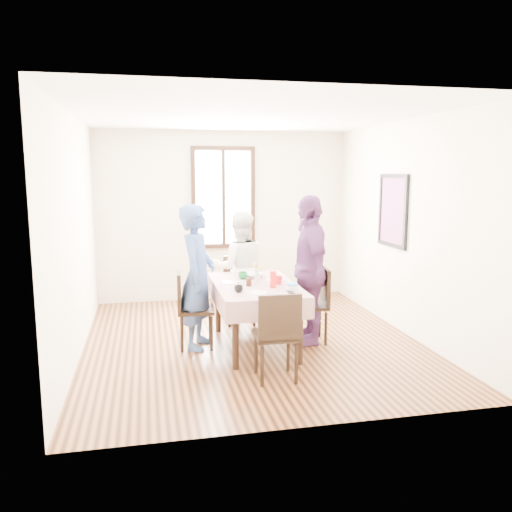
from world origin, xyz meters
The scene contains 31 objects.
ground centered at (0.00, 0.00, 0.00)m, with size 4.50×4.50×0.00m, color black.
back_wall centered at (0.00, 2.25, 1.35)m, with size 4.00×4.00×0.00m, color beige.
right_wall centered at (2.00, 0.00, 1.35)m, with size 4.50×4.50×0.00m, color beige.
window_frame centered at (0.00, 2.23, 1.65)m, with size 1.02×0.06×1.62m, color black.
window_pane centered at (0.00, 2.24, 1.65)m, with size 0.90×0.02×1.50m, color white.
art_poster centered at (1.98, 0.30, 1.55)m, with size 0.04×0.76×0.96m, color red.
dining_table centered at (0.00, -0.22, 0.38)m, with size 0.82×1.45×0.75m, color black.
tablecloth centered at (0.00, -0.22, 0.76)m, with size 0.94×1.57×0.01m, color #4E030B.
chair_left centered at (-0.68, -0.09, 0.46)m, with size 0.42×0.42×0.91m, color black.
chair_right centered at (0.69, -0.18, 0.46)m, with size 0.42×0.42×0.91m, color black.
chair_far centered at (0.00, 0.77, 0.46)m, with size 0.42×0.42×0.91m, color black.
chair_near centered at (0.00, -1.22, 0.46)m, with size 0.42×0.42×0.91m, color black.
person_left centered at (-0.66, -0.09, 0.85)m, with size 0.62×0.41×1.69m, color #36508B.
person_far centered at (0.00, 0.75, 0.77)m, with size 0.75×0.58×1.54m, color white.
person_right centered at (0.67, -0.18, 0.90)m, with size 1.05×0.44×1.79m, color #5F3165.
mug_black centered at (-0.26, -0.61, 0.80)m, with size 0.09×0.09×0.07m, color black.
mug_flag centered at (0.26, -0.30, 0.81)m, with size 0.10×0.10×0.09m, color red.
mug_green centered at (-0.09, 0.07, 0.81)m, with size 0.11×0.11×0.09m, color #0C7226.
serving_bowl centered at (0.06, 0.13, 0.79)m, with size 0.23×0.23×0.06m, color white.
juice_carton centered at (0.16, -0.46, 0.86)m, with size 0.06×0.06×0.19m, color red.
butter_tub centered at (0.34, -0.64, 0.79)m, with size 0.12×0.12×0.06m, color white.
jam_jar centered at (-0.09, -0.32, 0.81)m, with size 0.06×0.06×0.09m, color black.
drinking_glass centered at (-0.22, -0.49, 0.81)m, with size 0.07×0.07×0.10m, color silver.
smartphone centered at (0.29, -0.74, 0.77)m, with size 0.06×0.13×0.01m, color black.
flower_vase centered at (0.04, -0.16, 0.82)m, with size 0.06×0.06×0.12m, color silver.
plate_left centered at (-0.26, -0.13, 0.77)m, with size 0.20×0.20×0.01m, color white.
plate_right centered at (0.27, -0.11, 0.77)m, with size 0.20×0.20×0.01m, color white.
plate_far centered at (0.01, 0.36, 0.77)m, with size 0.20×0.20×0.01m, color white.
plate_near centered at (-0.07, -0.71, 0.77)m, with size 0.20×0.20×0.01m, color white.
butter_lid centered at (0.34, -0.64, 0.83)m, with size 0.12×0.12×0.01m, color blue.
flower_bunch centered at (0.04, -0.16, 0.93)m, with size 0.09×0.09×0.10m, color yellow, non-canonical shape.
Camera 1 is at (-1.22, -6.00, 2.05)m, focal length 36.22 mm.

